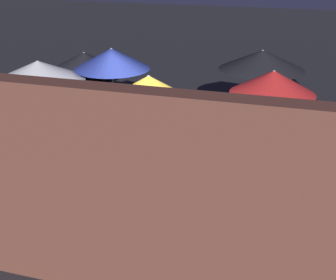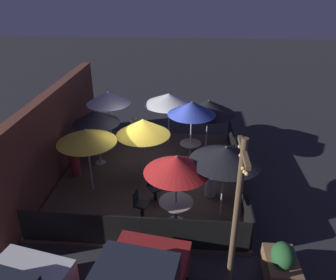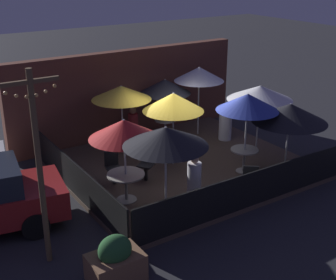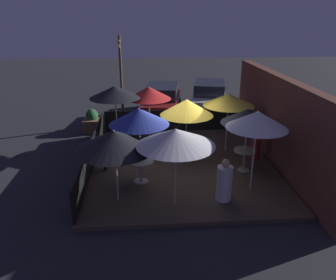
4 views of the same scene
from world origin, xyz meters
The scene contains 25 objects.
ground_plane centered at (0.00, 0.00, 0.00)m, with size 60.00×60.00×0.00m, color #26262B.
patio_deck centered at (0.00, 0.00, 0.06)m, with size 7.03×6.23×0.12m.
building_wall centered at (0.00, 3.34, 1.54)m, with size 8.63×0.36×3.09m.
fence_front centered at (0.00, -3.07, 0.59)m, with size 6.83×0.05×0.95m.
fence_side_left centered at (-3.47, 0.00, 0.59)m, with size 0.05×6.03×0.95m.
patio_umbrella_0 centered at (1.24, -1.42, 2.24)m, with size 1.77×1.77×2.37m.
patio_umbrella_1 centered at (0.70, 2.00, 2.02)m, with size 1.72×1.72×2.14m.
patio_umbrella_2 centered at (-2.48, -1.07, 2.08)m, with size 1.78×1.78×2.21m.
patio_umbrella_3 centered at (-1.04, 1.80, 2.11)m, with size 1.87×1.87×2.21m.
patio_umbrella_4 centered at (2.61, -0.48, 2.09)m, with size 2.05×2.05×2.19m.
patio_umbrella_5 centered at (-0.20, 0.16, 2.09)m, with size 1.81×1.81×2.24m.
patio_umbrella_6 centered at (2.27, -2.06, 1.93)m, with size 2.14×2.14×2.08m.
patio_umbrella_7 centered at (-2.10, -2.37, 2.23)m, with size 1.98×1.98×2.34m.
patio_umbrella_8 centered at (1.97, 1.84, 2.30)m, with size 1.72×1.72×2.42m.
dining_table_0 centered at (1.24, -1.42, 0.68)m, with size 0.80×0.80×0.71m.
dining_table_1 centered at (0.70, 2.00, 0.69)m, with size 0.73×0.73×0.74m.
dining_table_2 centered at (-2.48, -1.07, 0.72)m, with size 0.97×0.97×0.75m.
patio_chair_0 centered at (-2.31, 0.00, 0.63)m, with size 0.46×0.46×0.93m.
patio_chair_1 centered at (-1.41, -0.32, 0.63)m, with size 0.56×0.56×0.93m.
patio_chair_2 centered at (0.31, -2.67, 0.63)m, with size 0.56×0.56×0.94m.
patron_0 centered at (2.45, 0.91, 0.66)m, with size 0.56×0.56×1.23m.
patron_1 centered at (-0.19, 2.66, 0.64)m, with size 0.40×0.40×1.15m.
patron_2 centered at (-1.07, -2.10, 0.71)m, with size 0.37×0.37×1.31m.
planter_box centered at (-4.11, -3.66, 0.43)m, with size 1.07×0.75×1.00m.
light_post centered at (-5.01, -2.31, 2.31)m, with size 1.10×0.12×4.15m.
Camera 3 is at (-7.45, -10.68, 6.02)m, focal length 50.00 mm.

